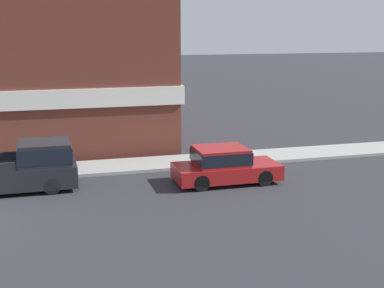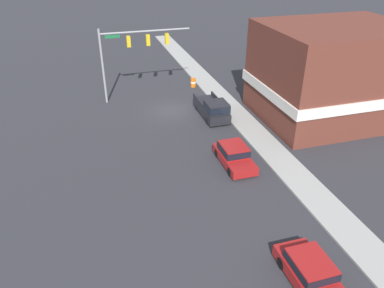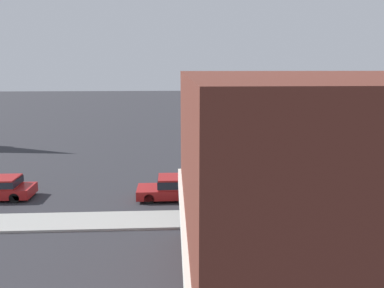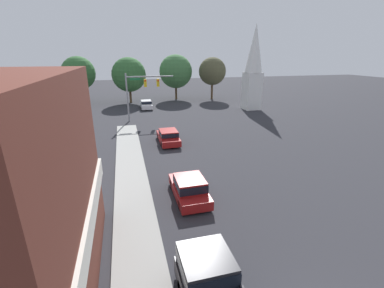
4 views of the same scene
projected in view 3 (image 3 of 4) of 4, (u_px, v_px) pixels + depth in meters
The scene contains 6 objects.
ground_plane at pixel (317, 186), 27.35m from camera, with size 200.00×200.00×0.00m, color #2D2D33.
sidewalk_curb at pixel (355, 216), 21.77m from camera, with size 2.40×60.00×0.14m.
near_signal_assembly at pixel (359, 106), 29.21m from camera, with size 8.92×0.49×7.37m.
car_lead at pixel (172, 187), 24.57m from camera, with size 1.93×4.35×1.51m.
pickup_truck_parked at pixel (298, 189), 23.80m from camera, with size 2.00×5.26×1.92m.
corner_brick_building at pixel (332, 202), 12.83m from camera, with size 12.97×10.35×8.39m.
Camera 3 is at (-25.59, 10.54, 8.71)m, focal length 35.00 mm.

